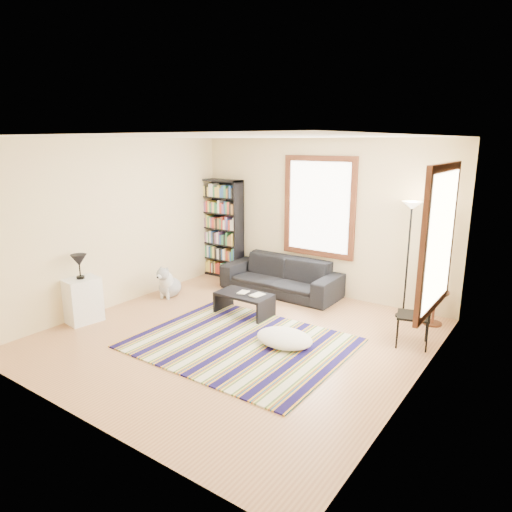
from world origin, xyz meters
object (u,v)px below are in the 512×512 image
Objects in this scene: dog at (170,281)px; floor_lamp at (407,261)px; side_table at (434,308)px; white_cabinet at (83,300)px; coffee_table at (244,304)px; floor_cushion at (284,338)px; folding_chair at (413,316)px; bookshelf at (222,229)px; sofa at (281,276)px.

floor_lamp is at bearing 9.96° from dog.
floor_lamp is 0.81m from side_table.
floor_lamp reaches higher than white_cabinet.
side_table is at bearing -5.90° from floor_lamp.
floor_lamp is 2.66× the size of white_cabinet.
floor_cushion is at bearing -28.11° from coffee_table.
folding_chair reaches higher than side_table.
white_cabinet is at bearing -93.17° from bookshelf.
coffee_table is 1.65m from dog.
dog is (-3.80, -1.42, -0.64)m from floor_lamp.
floor_cushion is at bearing -22.08° from dog.
white_cabinet is (-1.88, -1.67, 0.17)m from coffee_table.
floor_lamp is (3.85, -0.17, -0.07)m from bookshelf.
bookshelf is at bearing 170.75° from sofa.
side_table reaches higher than floor_cushion.
dog is (-4.27, -1.37, 0.02)m from side_table.
floor_lamp is at bearing 2.91° from sofa.
floor_cushion is 0.44× the size of floor_lamp.
floor_lamp is at bearing 62.97° from floor_cushion.
white_cabinet reaches higher than sofa.
floor_lamp is at bearing -2.53° from bookshelf.
side_table is at bearing 42.21° from white_cabinet.
sofa is at bearing 30.09° from dog.
bookshelf is 2.33× the size of folding_chair.
side_table is 4.48m from dog.
coffee_table reaches higher than floor_cushion.
dog is at bearing -178.58° from coffee_table.
bookshelf is 4.46m from folding_chair.
folding_chair is 1.49× the size of dog.
folding_chair is (0.42, -0.98, -0.50)m from floor_lamp.
floor_cushion is (1.24, -1.89, -0.22)m from sofa.
side_table is at bearing -2.90° from bookshelf.
floor_cushion is 2.45m from side_table.
side_table reaches higher than coffee_table.
folding_chair is at bearing 33.51° from white_cabinet.
floor_lamp reaches higher than floor_cushion.
floor_lamp reaches higher than side_table.
coffee_table is 1.05× the size of folding_chair.
bookshelf is at bearing 177.47° from floor_lamp.
folding_chair is 4.91m from white_cabinet.
coffee_table is 0.48× the size of floor_lamp.
white_cabinet is at bearing -146.30° from side_table.
dog is (-1.54, -1.32, -0.04)m from sofa.
sofa is 1.29m from coffee_table.
folding_chair reaches higher than sofa.
dog is at bearing 90.37° from white_cabinet.
bookshelf is 3.70× the size of side_table.
bookshelf reaches higher than floor_cushion.
bookshelf reaches higher than folding_chair.
folding_chair is at bearing 8.92° from coffee_table.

